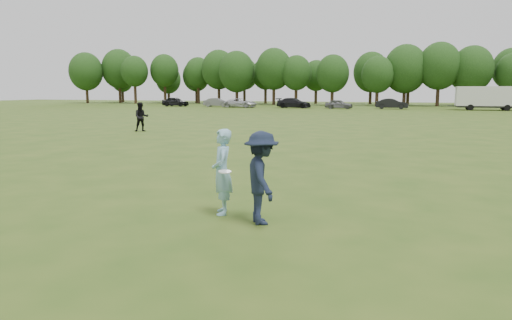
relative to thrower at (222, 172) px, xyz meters
The scene contains 14 objects.
ground 1.07m from the thrower, 29.69° to the right, with size 200.00×200.00×0.00m, color #2E4B15.
thrower is the anchor object (origin of this frame).
defender 1.11m from the thrower, 22.59° to the right, with size 1.22×0.70×1.88m, color #171F32.
player_far_a 21.27m from the thrower, 126.72° to the left, with size 0.92×0.72×1.90m, color black.
player_far_d 60.63m from the thrower, 78.74° to the left, with size 1.66×0.53×1.79m, color #252525.
car_a 68.65m from the thrower, 118.91° to the left, with size 1.83×4.56×1.55m, color black.
car_b 65.42m from the thrower, 113.10° to the left, with size 1.51×4.32×1.42m, color slate.
car_c 62.28m from the thrower, 109.69° to the left, with size 2.37×5.13×1.43m, color silver.
car_d 60.64m from the thrower, 101.99° to the left, with size 2.13×5.25×1.52m, color black.
car_e 58.54m from the thrower, 95.50° to the left, with size 1.60×3.98×1.36m, color slate.
car_f 59.90m from the thrower, 88.34° to the left, with size 1.59×4.55×1.50m, color black.
disc_in_play 0.35m from the thrower, 58.04° to the right, with size 0.27×0.27×0.06m.
cargo_trailer 61.23m from the thrower, 76.65° to the left, with size 9.00×2.75×3.20m.
treeline 76.89m from the thrower, 87.55° to the left, with size 130.35×18.39×11.74m.
Camera 1 is at (3.25, -8.73, 2.68)m, focal length 32.00 mm.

